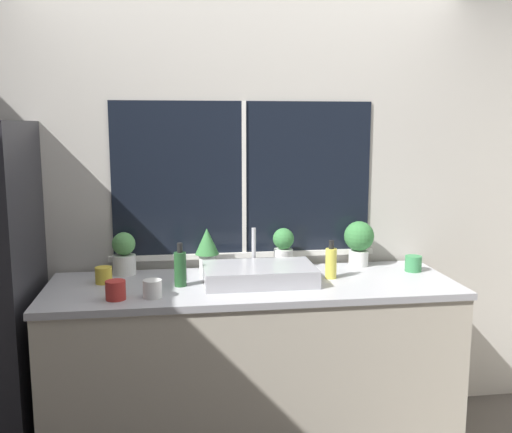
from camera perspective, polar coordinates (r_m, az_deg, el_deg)
name	(u,v)px	position (r m, az deg, el deg)	size (l,w,h in m)	color
wall_back	(243,194)	(3.32, -1.29, 2.28)	(8.00, 0.09, 2.70)	#BCB7AD
wall_right	(501,178)	(4.74, 23.32, 3.60)	(0.06, 7.00, 2.70)	#BCB7AD
counter	(253,366)	(3.16, -0.30, -14.76)	(2.13, 0.70, 0.93)	beige
sink	(259,274)	(2.99, 0.31, -5.75)	(0.58, 0.40, 0.25)	#ADADB2
potted_plant_far_left	(124,253)	(3.22, -13.06, -3.60)	(0.13, 0.13, 0.23)	white
potted_plant_center_left	(207,246)	(3.21, -4.92, -2.99)	(0.13, 0.13, 0.25)	white
potted_plant_center_right	(283,247)	(3.26, 2.75, -3.09)	(0.12, 0.12, 0.24)	white
potted_plant_far_right	(359,240)	(3.37, 10.26, -2.34)	(0.17, 0.17, 0.26)	white
soap_bottle	(331,262)	(3.09, 7.51, -4.58)	(0.06, 0.06, 0.21)	#DBD14C
bottle_tall	(180,268)	(2.94, -7.59, -5.14)	(0.06, 0.06, 0.22)	#235128
mug_yellow	(104,275)	(3.08, -14.99, -5.69)	(0.09, 0.09, 0.09)	gold
mug_green	(413,264)	(3.34, 15.45, -4.56)	(0.09, 0.09, 0.09)	#38844C
mug_red	(116,290)	(2.79, -13.86, -7.16)	(0.09, 0.09, 0.09)	#B72D28
mug_white	(152,289)	(2.78, -10.32, -7.13)	(0.09, 0.09, 0.09)	white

